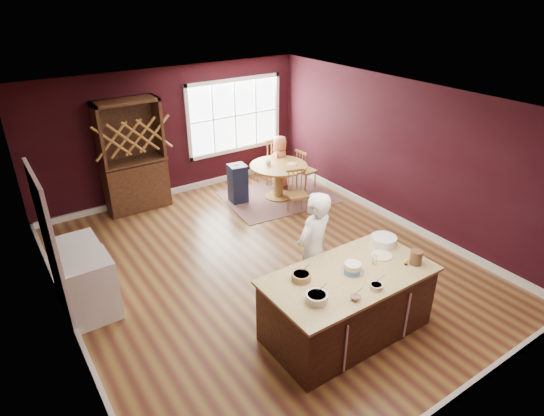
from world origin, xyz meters
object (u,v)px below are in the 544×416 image
(dining_table, at_px, (279,174))
(chair_south, at_px, (298,193))
(layer_cake, at_px, (353,268))
(dryer, at_px, (80,267))
(toddler, at_px, (239,164))
(hutch, at_px, (133,157))
(chair_north, at_px, (268,159))
(washer, at_px, (91,288))
(high_chair, at_px, (238,183))
(kitchen_island, at_px, (347,305))
(chair_east, at_px, (306,169))
(seated_woman, at_px, (280,162))
(baker, at_px, (313,252))

(dining_table, bearing_deg, chair_south, -98.60)
(layer_cake, relative_size, dryer, 0.34)
(layer_cake, xyz_separation_m, chair_south, (1.47, 3.08, -0.53))
(toddler, distance_m, dryer, 3.89)
(hutch, xyz_separation_m, dryer, (-1.67, -2.30, -0.68))
(dining_table, relative_size, chair_north, 1.10)
(hutch, bearing_deg, dryer, -126.03)
(chair_south, bearing_deg, hutch, 157.61)
(toddler, relative_size, washer, 0.29)
(chair_north, xyz_separation_m, washer, (-4.64, -2.60, -0.10))
(high_chair, distance_m, washer, 4.08)
(kitchen_island, height_order, dining_table, kitchen_island)
(layer_cake, bearing_deg, chair_south, 64.45)
(chair_south, distance_m, chair_north, 1.76)
(chair_east, height_order, toddler, toddler)
(layer_cake, xyz_separation_m, hutch, (-1.06, 5.13, 0.14))
(chair_north, bearing_deg, high_chair, 21.57)
(dining_table, bearing_deg, seated_woman, 52.82)
(washer, bearing_deg, chair_north, 29.26)
(hutch, xyz_separation_m, washer, (-1.67, -2.94, -0.66))
(layer_cake, bearing_deg, high_chair, 79.55)
(layer_cake, xyz_separation_m, chair_east, (2.40, 4.00, -0.52))
(baker, xyz_separation_m, seated_woman, (2.04, 3.71, -0.29))
(chair_south, xyz_separation_m, washer, (-4.21, -0.90, -0.00))
(chair_south, distance_m, toddler, 1.39)
(kitchen_island, bearing_deg, high_chair, 78.81)
(high_chair, distance_m, toddler, 0.39)
(dining_table, relative_size, hutch, 0.54)
(chair_east, distance_m, high_chair, 1.64)
(chair_south, relative_size, toddler, 3.50)
(kitchen_island, distance_m, dryer, 3.91)
(dining_table, height_order, chair_north, chair_north)
(chair_east, height_order, seated_woman, seated_woman)
(chair_east, bearing_deg, hutch, 67.36)
(seated_woman, height_order, washer, seated_woman)
(chair_east, bearing_deg, chair_south, 130.06)
(layer_cake, height_order, seated_woman, seated_woman)
(kitchen_island, bearing_deg, seated_woman, 65.44)
(kitchen_island, bearing_deg, washer, 140.44)
(chair_south, bearing_deg, chair_east, 61.06)
(chair_south, relative_size, high_chair, 1.06)
(kitchen_island, relative_size, chair_south, 2.42)
(hutch, bearing_deg, toddler, -23.92)
(chair_north, height_order, toddler, chair_north)
(washer, height_order, dryer, washer)
(kitchen_island, xyz_separation_m, seated_woman, (2.02, 4.42, 0.16))
(dining_table, distance_m, washer, 4.67)
(kitchen_island, relative_size, high_chair, 2.58)
(kitchen_island, xyz_separation_m, chair_east, (2.46, 4.02, 0.02))
(chair_north, xyz_separation_m, dryer, (-4.64, -1.96, -0.11))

